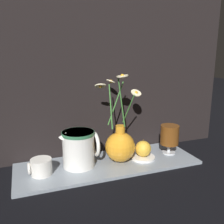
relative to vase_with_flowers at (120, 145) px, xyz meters
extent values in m
plane|color=black|center=(-0.05, 0.00, -0.08)|extent=(6.00, 6.00, 0.00)
cube|color=gray|center=(-0.05, 0.00, -0.08)|extent=(0.75, 0.25, 0.01)
cube|color=black|center=(-0.05, 0.14, 0.47)|extent=(1.25, 0.02, 1.10)
sphere|color=orange|center=(0.00, 0.00, -0.01)|extent=(0.13, 0.13, 0.13)
cylinder|color=orange|center=(0.00, 0.00, 0.06)|extent=(0.04, 0.04, 0.04)
cylinder|color=#3D7A33|center=(-0.04, 0.01, 0.16)|extent=(0.02, 0.08, 0.17)
cylinder|color=beige|center=(-0.08, 0.01, 0.25)|extent=(0.05, 0.05, 0.02)
sphere|color=gold|center=(-0.08, 0.01, 0.25)|extent=(0.02, 0.02, 0.02)
cylinder|color=#3D7A33|center=(0.00, -0.01, 0.18)|extent=(0.03, 0.01, 0.20)
cylinder|color=beige|center=(-0.01, -0.03, 0.29)|extent=(0.05, 0.05, 0.01)
sphere|color=gold|center=(-0.01, -0.03, 0.29)|extent=(0.02, 0.02, 0.02)
cylinder|color=#3D7A33|center=(0.04, 0.01, 0.15)|extent=(0.02, 0.08, 0.13)
cylinder|color=beige|center=(0.07, 0.02, 0.21)|extent=(0.05, 0.05, 0.03)
sphere|color=gold|center=(0.07, 0.02, 0.21)|extent=(0.02, 0.02, 0.02)
cylinder|color=#3D7A33|center=(-0.01, 0.04, 0.17)|extent=(0.08, 0.02, 0.17)
cylinder|color=beige|center=(-0.02, 0.07, 0.26)|extent=(0.04, 0.05, 0.02)
sphere|color=gold|center=(-0.02, 0.07, 0.26)|extent=(0.01, 0.01, 0.01)
cylinder|color=silver|center=(-0.32, -0.01, -0.04)|extent=(0.08, 0.08, 0.06)
torus|color=silver|center=(-0.36, -0.01, -0.04)|extent=(0.01, 0.04, 0.04)
cylinder|color=white|center=(-0.17, 0.02, 0.00)|extent=(0.13, 0.13, 0.14)
cylinder|color=#33724C|center=(-0.17, 0.02, 0.07)|extent=(0.13, 0.13, 0.01)
torus|color=white|center=(-0.10, 0.02, 0.01)|extent=(0.01, 0.10, 0.10)
cone|color=white|center=(-0.23, 0.02, 0.06)|extent=(0.05, 0.04, 0.04)
cylinder|color=silver|center=(0.24, 0.01, -0.07)|extent=(0.06, 0.06, 0.01)
cylinder|color=silver|center=(0.24, 0.01, -0.05)|extent=(0.01, 0.01, 0.04)
cylinder|color=brown|center=(0.24, 0.01, 0.02)|extent=(0.08, 0.08, 0.09)
cylinder|color=white|center=(0.10, -0.01, -0.07)|extent=(0.10, 0.10, 0.01)
sphere|color=gold|center=(0.10, -0.01, -0.03)|extent=(0.07, 0.07, 0.07)
cylinder|color=#4C3819|center=(0.10, -0.01, 0.01)|extent=(0.00, 0.00, 0.01)
camera|label=1|loc=(-0.37, -0.90, 0.38)|focal=40.00mm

